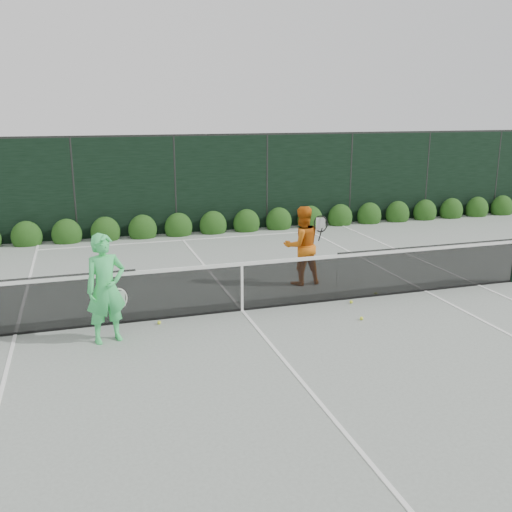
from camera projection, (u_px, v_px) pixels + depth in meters
name	position (u px, v px, depth m)	size (l,w,h in m)	color
ground	(242.00, 311.00, 11.11)	(80.00, 80.00, 0.00)	gray
tennis_net	(241.00, 285.00, 10.97)	(12.90, 0.10, 1.07)	black
player_woman	(106.00, 289.00, 9.46)	(0.77, 0.61, 1.86)	#40DB6B
player_man	(302.00, 245.00, 12.62)	(0.93, 0.72, 1.76)	orange
court_lines	(242.00, 310.00, 11.11)	(11.03, 23.83, 0.01)	white
windscreen_fence	(293.00, 274.00, 8.23)	(32.00, 21.07, 3.06)	black
hedge_row	(179.00, 228.00, 17.66)	(31.66, 0.65, 0.94)	#1A3B10
tennis_balls	(275.00, 308.00, 11.17)	(5.35, 2.15, 0.07)	#E5F536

